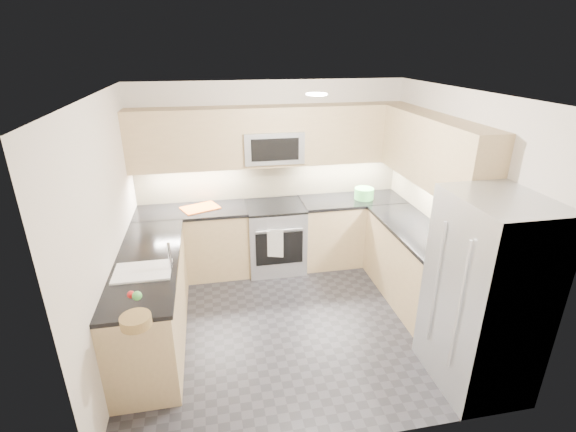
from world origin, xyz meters
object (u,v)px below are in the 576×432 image
object	(u,v)px
gas_range	(275,237)
utensil_bowl	(364,194)
fruit_basket	(136,321)
cutting_board	(200,208)
microwave	(273,146)
refrigerator	(485,295)

from	to	relation	value
gas_range	utensil_bowl	distance (m)	1.36
gas_range	fruit_basket	xyz separation A→B (m)	(-1.44, -2.35, 0.53)
gas_range	cutting_board	size ratio (longest dim) A/B	2.00
microwave	cutting_board	xyz separation A→B (m)	(-0.98, -0.08, -0.75)
fruit_basket	utensil_bowl	bearing A→B (deg)	41.06
utensil_bowl	fruit_basket	bearing A→B (deg)	-138.94
gas_range	fruit_basket	world-z (taller)	fruit_basket
utensil_bowl	microwave	bearing A→B (deg)	173.88
microwave	fruit_basket	xyz separation A→B (m)	(-1.44, -2.47, -0.72)
gas_range	microwave	xyz separation A→B (m)	(0.00, 0.12, 1.24)
refrigerator	fruit_basket	xyz separation A→B (m)	(-2.89, 0.08, 0.08)
cutting_board	utensil_bowl	bearing A→B (deg)	-1.38
microwave	cutting_board	size ratio (longest dim) A/B	1.67
refrigerator	utensil_bowl	bearing A→B (deg)	94.93
refrigerator	cutting_board	distance (m)	3.46
refrigerator	microwave	bearing A→B (deg)	119.62
gas_range	fruit_basket	size ratio (longest dim) A/B	3.90
gas_range	refrigerator	bearing A→B (deg)	-59.12
microwave	refrigerator	xyz separation A→B (m)	(1.45, -2.55, -0.80)
microwave	utensil_bowl	xyz separation A→B (m)	(1.24, -0.13, -0.68)
microwave	fruit_basket	world-z (taller)	microwave
utensil_bowl	fruit_basket	xyz separation A→B (m)	(-2.69, -2.34, -0.03)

